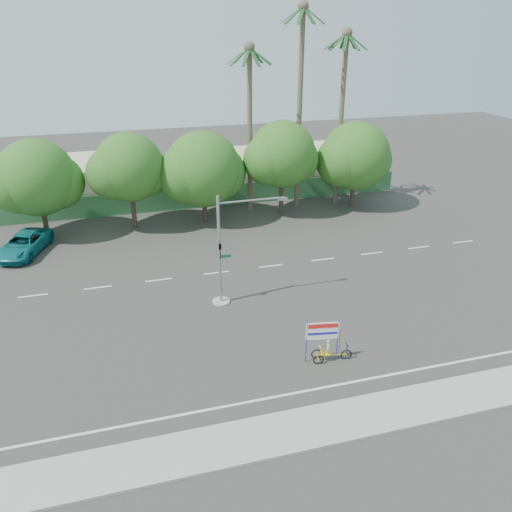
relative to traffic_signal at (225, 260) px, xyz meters
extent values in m
plane|color=#33302D|center=(2.20, -3.98, -2.92)|extent=(120.00, 120.00, 0.00)
cube|color=gray|center=(2.20, -11.48, -2.86)|extent=(50.00, 2.40, 0.12)
cube|color=#336B3D|center=(2.20, 17.52, -1.92)|extent=(38.00, 0.08, 2.00)
cube|color=beige|center=(-7.80, 22.02, -0.92)|extent=(12.00, 8.00, 4.00)
cube|color=beige|center=(10.20, 22.02, -1.12)|extent=(14.00, 8.00, 3.60)
cylinder|color=#473828|center=(-11.80, 14.02, -1.16)|extent=(0.40, 0.40, 3.52)
sphere|color=#26601C|center=(-11.80, 14.02, 2.04)|extent=(6.00, 6.00, 6.00)
sphere|color=#26601C|center=(-10.45, 14.32, 1.48)|extent=(4.32, 4.32, 4.32)
sphere|color=#26601C|center=(-13.15, 13.77, 1.72)|extent=(4.56, 4.56, 4.56)
cylinder|color=#473828|center=(-4.80, 14.02, -1.05)|extent=(0.40, 0.40, 3.74)
sphere|color=#26601C|center=(-4.80, 14.02, 2.35)|extent=(5.60, 5.60, 5.60)
sphere|color=#26601C|center=(-3.54, 14.32, 1.76)|extent=(4.03, 4.03, 4.03)
sphere|color=#26601C|center=(-6.06, 13.77, 2.01)|extent=(4.26, 4.26, 4.26)
cylinder|color=#473828|center=(1.20, 14.02, -1.27)|extent=(0.40, 0.40, 3.30)
sphere|color=#26601C|center=(1.20, 14.02, 1.73)|extent=(6.40, 6.40, 6.40)
sphere|color=#26601C|center=(2.64, 14.32, 1.21)|extent=(4.61, 4.61, 4.61)
sphere|color=#26601C|center=(-0.24, 13.77, 1.43)|extent=(4.86, 4.86, 4.86)
cylinder|color=#473828|center=(8.20, 14.02, -0.98)|extent=(0.40, 0.40, 3.87)
sphere|color=#26601C|center=(8.20, 14.02, 2.54)|extent=(5.80, 5.80, 5.80)
sphere|color=#26601C|center=(9.50, 14.32, 1.92)|extent=(4.18, 4.18, 4.18)
sphere|color=#26601C|center=(6.89, 13.77, 2.19)|extent=(4.41, 4.41, 4.41)
cylinder|color=#473828|center=(15.20, 14.02, -1.20)|extent=(0.40, 0.40, 3.43)
sphere|color=#26601C|center=(15.20, 14.02, 1.92)|extent=(6.20, 6.20, 6.20)
sphere|color=#26601C|center=(16.59, 14.32, 1.37)|extent=(4.46, 4.46, 4.46)
sphere|color=#26601C|center=(13.80, 13.77, 1.61)|extent=(4.71, 4.71, 4.71)
cylinder|color=#70604C|center=(10.20, 15.52, 5.58)|extent=(0.44, 0.44, 17.00)
sphere|color=#70604C|center=(10.20, 15.52, 14.08)|extent=(0.90, 0.90, 0.90)
cube|color=#1C4C21|center=(11.14, 15.52, 13.42)|extent=(1.91, 0.28, 1.36)
cube|color=#1C4C21|center=(10.92, 16.12, 13.42)|extent=(1.65, 1.44, 1.36)
cube|color=#1C4C21|center=(10.36, 16.44, 13.42)|extent=(0.61, 1.93, 1.36)
cube|color=#1C4C21|center=(9.73, 16.33, 13.42)|extent=(1.20, 1.80, 1.36)
cube|color=#1C4C21|center=(9.31, 15.84, 13.42)|extent=(1.89, 0.92, 1.36)
cube|color=#1C4C21|center=(9.31, 15.19, 13.42)|extent=(1.89, 0.92, 1.36)
cube|color=#1C4C21|center=(9.73, 14.70, 13.42)|extent=(1.20, 1.80, 1.36)
cube|color=#1C4C21|center=(10.36, 14.59, 13.42)|extent=(0.61, 1.93, 1.36)
cube|color=#1C4C21|center=(10.92, 14.91, 13.42)|extent=(1.65, 1.44, 1.36)
cylinder|color=#70604C|center=(14.20, 15.52, 4.58)|extent=(0.44, 0.44, 15.00)
sphere|color=#70604C|center=(14.20, 15.52, 12.08)|extent=(0.90, 0.90, 0.90)
cube|color=#1C4C21|center=(15.14, 15.52, 11.42)|extent=(1.91, 0.28, 1.36)
cube|color=#1C4C21|center=(14.92, 16.12, 11.42)|extent=(1.65, 1.44, 1.36)
cube|color=#1C4C21|center=(14.36, 16.44, 11.42)|extent=(0.61, 1.93, 1.36)
cube|color=#1C4C21|center=(13.73, 16.33, 11.42)|extent=(1.20, 1.80, 1.36)
cube|color=#1C4C21|center=(13.31, 15.84, 11.42)|extent=(1.89, 0.92, 1.36)
cube|color=#1C4C21|center=(13.31, 15.19, 11.42)|extent=(1.89, 0.92, 1.36)
cube|color=#1C4C21|center=(13.73, 14.70, 11.42)|extent=(1.20, 1.80, 1.36)
cube|color=#1C4C21|center=(14.36, 14.59, 11.42)|extent=(0.61, 1.93, 1.36)
cube|color=#1C4C21|center=(14.92, 14.91, 11.42)|extent=(1.65, 1.44, 1.36)
cylinder|color=#70604C|center=(5.70, 15.52, 4.08)|extent=(0.44, 0.44, 14.00)
sphere|color=#70604C|center=(5.70, 15.52, 11.08)|extent=(0.90, 0.90, 0.90)
cube|color=#1C4C21|center=(6.64, 15.52, 10.42)|extent=(1.91, 0.28, 1.36)
cube|color=#1C4C21|center=(6.42, 16.12, 10.42)|extent=(1.65, 1.44, 1.36)
cube|color=#1C4C21|center=(5.86, 16.44, 10.42)|extent=(0.61, 1.93, 1.36)
cube|color=#1C4C21|center=(5.23, 16.33, 10.42)|extent=(1.20, 1.80, 1.36)
cube|color=#1C4C21|center=(4.81, 15.84, 10.42)|extent=(1.89, 0.92, 1.36)
cube|color=#1C4C21|center=(4.81, 15.19, 10.42)|extent=(1.89, 0.92, 1.36)
cube|color=#1C4C21|center=(5.23, 14.70, 10.42)|extent=(1.20, 1.80, 1.36)
cube|color=#1C4C21|center=(5.86, 14.59, 10.42)|extent=(0.61, 1.93, 1.36)
cube|color=#1C4C21|center=(6.42, 14.91, 10.42)|extent=(1.65, 1.44, 1.36)
cylinder|color=gray|center=(-0.30, 0.02, -2.87)|extent=(1.10, 1.10, 0.10)
cylinder|color=gray|center=(-0.30, 0.02, 0.58)|extent=(0.18, 0.18, 7.00)
cylinder|color=gray|center=(1.70, 0.02, 3.63)|extent=(4.00, 0.10, 0.10)
cube|color=gray|center=(3.60, 0.02, 3.53)|extent=(0.55, 0.20, 0.12)
imported|color=black|center=(-0.30, -0.20, 0.68)|extent=(0.16, 0.20, 1.00)
cube|color=#14662D|center=(0.05, 0.02, 0.23)|extent=(0.70, 0.04, 0.18)
torus|color=black|center=(4.80, -7.39, -2.65)|extent=(0.61, 0.17, 0.61)
torus|color=black|center=(3.34, -6.89, -2.67)|extent=(0.57, 0.16, 0.57)
torus|color=black|center=(3.25, -7.39, -2.67)|extent=(0.57, 0.16, 0.57)
cube|color=yellow|center=(4.05, -7.27, -2.60)|extent=(1.51, 0.31, 0.05)
cube|color=yellow|center=(3.29, -7.14, -2.65)|extent=(0.14, 0.54, 0.04)
cube|color=yellow|center=(3.69, -7.21, -2.47)|extent=(0.50, 0.45, 0.05)
cube|color=yellow|center=(3.45, -7.17, -2.22)|extent=(0.26, 0.41, 0.49)
cylinder|color=black|center=(4.80, -7.39, -2.29)|extent=(0.03, 0.03, 0.49)
cube|color=black|center=(4.80, -7.39, -2.05)|extent=(0.10, 0.40, 0.04)
imported|color=#CCB284|center=(3.83, -7.23, -2.13)|extent=(0.29, 0.39, 0.97)
cylinder|color=#1820B8|center=(2.67, -7.04, -1.71)|extent=(0.06, 0.06, 2.42)
cylinder|color=#1820B8|center=(4.27, -7.30, -1.71)|extent=(0.06, 0.06, 2.42)
cube|color=white|center=(3.47, -7.17, -1.08)|extent=(1.69, 0.33, 0.99)
cube|color=red|center=(3.47, -7.20, -0.77)|extent=(1.51, 0.27, 0.23)
cube|color=#1820B8|center=(3.47, -7.20, -1.21)|extent=(1.51, 0.27, 0.13)
cylinder|color=black|center=(4.40, -7.33, -1.98)|extent=(0.02, 0.02, 1.88)
cube|color=red|center=(4.09, -7.28, -1.39)|extent=(0.79, 0.15, 0.59)
imported|color=#106C72|center=(-13.13, 11.02, -2.15)|extent=(4.17, 6.02, 1.53)
camera|label=1|loc=(-5.39, -26.59, 13.19)|focal=35.00mm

